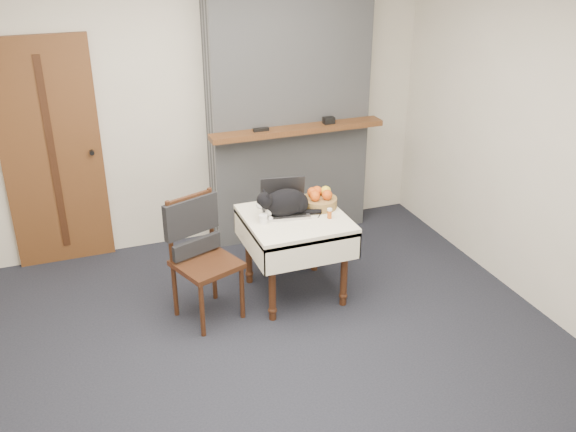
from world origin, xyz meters
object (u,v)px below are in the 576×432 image
at_px(cream_jar, 263,219).
at_px(chair, 198,241).
at_px(side_table, 295,229).
at_px(fruit_basket, 319,200).
at_px(door, 52,155).
at_px(laptop, 284,204).
at_px(cat, 286,203).
at_px(pill_bottle, 330,213).

relative_size(cream_jar, chair, 0.08).
xyz_separation_m(side_table, fruit_basket, (0.25, 0.10, 0.18)).
relative_size(cream_jar, fruit_basket, 0.26).
distance_m(side_table, fruit_basket, 0.32).
height_order(door, side_table, door).
relative_size(laptop, fruit_basket, 1.44).
distance_m(fruit_basket, chair, 1.05).
xyz_separation_m(door, cat, (1.66, -1.23, -0.19)).
bearing_deg(laptop, cream_jar, -135.78).
bearing_deg(cat, pill_bottle, -35.27).
distance_m(door, fruit_basket, 2.31).
xyz_separation_m(pill_bottle, fruit_basket, (0.01, 0.23, 0.02)).
relative_size(pill_bottle, fruit_basket, 0.29).
relative_size(side_table, chair, 0.80).
bearing_deg(fruit_basket, door, 149.32).
bearing_deg(side_table, chair, 179.43).
xyz_separation_m(door, side_table, (1.72, -1.27, -0.41)).
bearing_deg(pill_bottle, door, 144.56).
relative_size(door, side_table, 2.56).
distance_m(laptop, cream_jar, 0.28).
height_order(cream_jar, chair, chair).
bearing_deg(fruit_basket, pill_bottle, -92.73).
height_order(cream_jar, fruit_basket, fruit_basket).
relative_size(cat, fruit_basket, 1.88).
distance_m(door, laptop, 2.05).
bearing_deg(chair, cream_jar, -25.47).
bearing_deg(door, chair, -53.39).
height_order(side_table, cream_jar, cream_jar).
bearing_deg(chair, fruit_basket, -15.44).
xyz_separation_m(side_table, laptop, (-0.04, 0.12, 0.18)).
xyz_separation_m(side_table, cat, (-0.06, 0.05, 0.22)).
bearing_deg(chair, cat, -17.77).
distance_m(cat, cream_jar, 0.24).
distance_m(side_table, pill_bottle, 0.31).
height_order(laptop, fruit_basket, laptop).
distance_m(door, cream_jar, 1.97).
bearing_deg(laptop, side_table, -60.01).
distance_m(cat, pill_bottle, 0.35).
bearing_deg(side_table, door, 143.50).
distance_m(laptop, fruit_basket, 0.30).
relative_size(fruit_basket, chair, 0.29).
xyz_separation_m(side_table, chair, (-0.78, 0.01, 0.03)).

